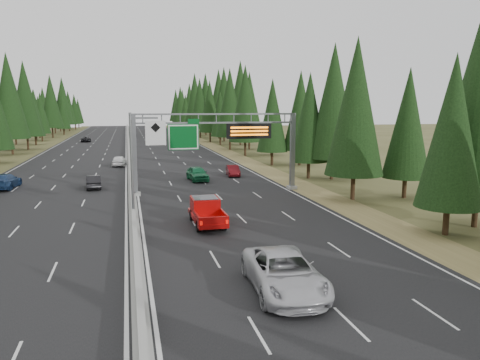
# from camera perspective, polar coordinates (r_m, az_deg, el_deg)

# --- Properties ---
(road) EXTENTS (32.00, 260.00, 0.08)m
(road) POSITION_cam_1_polar(r_m,az_deg,el_deg) (90.62, -13.37, 3.30)
(road) COLOR black
(road) RESTS_ON ground
(shoulder_right) EXTENTS (3.60, 260.00, 0.06)m
(shoulder_right) POSITION_cam_1_polar(r_m,az_deg,el_deg) (92.41, -2.25, 3.63)
(shoulder_right) COLOR olive
(shoulder_right) RESTS_ON ground
(shoulder_left) EXTENTS (3.60, 260.00, 0.06)m
(shoulder_left) POSITION_cam_1_polar(r_m,az_deg,el_deg) (92.30, -24.49, 2.83)
(shoulder_left) COLOR #444520
(shoulder_left) RESTS_ON ground
(median_barrier) EXTENTS (0.70, 260.00, 0.85)m
(median_barrier) POSITION_cam_1_polar(r_m,az_deg,el_deg) (90.59, -13.38, 3.53)
(median_barrier) COLOR gray
(median_barrier) RESTS_ON road
(sign_gantry) EXTENTS (16.75, 0.98, 7.80)m
(sign_gantry) POSITION_cam_1_polar(r_m,az_deg,el_deg) (46.15, -2.08, 4.89)
(sign_gantry) COLOR slate
(sign_gantry) RESTS_ON road
(hov_sign_pole) EXTENTS (2.80, 0.50, 8.00)m
(hov_sign_pole) POSITION_cam_1_polar(r_m,az_deg,el_deg) (35.40, -12.14, 2.61)
(hov_sign_pole) COLOR slate
(hov_sign_pole) RESTS_ON road
(tree_row_right) EXTENTS (11.94, 244.39, 18.77)m
(tree_row_right) POSITION_cam_1_polar(r_m,az_deg,el_deg) (95.50, 0.03, 9.34)
(tree_row_right) COLOR black
(tree_row_right) RESTS_ON ground
(silver_minivan) EXTENTS (3.34, 6.65, 1.81)m
(silver_minivan) POSITION_cam_1_polar(r_m,az_deg,el_deg) (21.88, 5.41, -11.17)
(silver_minivan) COLOR silver
(silver_minivan) RESTS_ON road
(red_pickup) EXTENTS (2.04, 5.70, 1.86)m
(red_pickup) POSITION_cam_1_polar(r_m,az_deg,el_deg) (34.08, -4.17, -3.62)
(red_pickup) COLOR black
(red_pickup) RESTS_ON road
(car_ahead_green) EXTENTS (2.34, 4.97, 1.65)m
(car_ahead_green) POSITION_cam_1_polar(r_m,az_deg,el_deg) (54.11, -5.21, 0.80)
(car_ahead_green) COLOR #17653B
(car_ahead_green) RESTS_ON road
(car_ahead_dkred) EXTENTS (1.78, 4.12, 1.32)m
(car_ahead_dkred) POSITION_cam_1_polar(r_m,az_deg,el_deg) (57.55, -0.87, 1.16)
(car_ahead_dkred) COLOR #5A0C12
(car_ahead_dkred) RESTS_ON road
(car_ahead_dkgrey) EXTENTS (2.01, 4.93, 1.43)m
(car_ahead_dkgrey) POSITION_cam_1_polar(r_m,az_deg,el_deg) (102.80, -6.97, 4.53)
(car_ahead_dkgrey) COLOR black
(car_ahead_dkgrey) RESTS_ON road
(car_ahead_white) EXTENTS (2.65, 5.57, 1.54)m
(car_ahead_white) POSITION_cam_1_polar(r_m,az_deg,el_deg) (122.23, -9.77, 5.17)
(car_ahead_white) COLOR white
(car_ahead_white) RESTS_ON road
(car_ahead_far) EXTENTS (1.79, 4.44, 1.51)m
(car_ahead_far) POSITION_cam_1_polar(r_m,az_deg,el_deg) (140.95, -12.90, 5.55)
(car_ahead_far) COLOR black
(car_ahead_far) RESTS_ON road
(car_onc_near) EXTENTS (1.82, 4.28, 1.37)m
(car_onc_near) POSITION_cam_1_polar(r_m,az_deg,el_deg) (51.10, -17.45, -0.21)
(car_onc_near) COLOR black
(car_onc_near) RESTS_ON road
(car_onc_blue) EXTENTS (2.61, 5.61, 1.59)m
(car_onc_blue) POSITION_cam_1_polar(r_m,az_deg,el_deg) (54.33, -26.77, -0.12)
(car_onc_blue) COLOR navy
(car_onc_blue) RESTS_ON road
(car_onc_white) EXTENTS (2.17, 4.61, 1.52)m
(car_onc_white) POSITION_cam_1_polar(r_m,az_deg,el_deg) (69.47, -14.52, 2.29)
(car_onc_white) COLOR white
(car_onc_white) RESTS_ON road
(car_onc_far) EXTENTS (2.44, 4.93, 1.34)m
(car_onc_far) POSITION_cam_1_polar(r_m,az_deg,el_deg) (120.67, -18.27, 4.76)
(car_onc_far) COLOR black
(car_onc_far) RESTS_ON road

